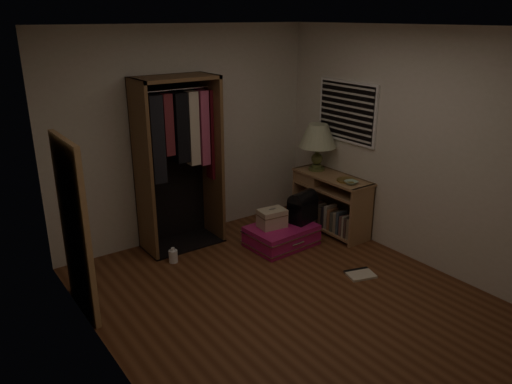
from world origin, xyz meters
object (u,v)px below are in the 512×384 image
Objects in this scene: floor_mirror at (75,228)px; pink_suitcase at (282,235)px; train_case at (272,218)px; table_lamp at (318,137)px; open_wardrobe at (180,148)px; white_jug at (173,256)px; black_bag at (303,206)px; console_bookshelf at (329,201)px.

floor_mirror is 2.54m from pink_suitcase.
floor_mirror is 2.37m from train_case.
floor_mirror is at bearing 177.26° from pink_suitcase.
table_lamp reaches higher than train_case.
train_case is (2.32, 0.06, -0.48)m from floor_mirror.
open_wardrobe reaches higher than pink_suitcase.
open_wardrobe reaches higher than white_jug.
open_wardrobe reaches higher than black_bag.
pink_suitcase reaches higher than white_jug.
open_wardrobe is 1.66m from black_bag.
pink_suitcase is 0.27m from train_case.
open_wardrobe is 1.26m from white_jug.
black_bag is 1.69m from white_jug.
floor_mirror is 4.27× the size of black_bag.
console_bookshelf reaches higher than pink_suitcase.
floor_mirror is (-3.24, -0.04, 0.46)m from console_bookshelf.
console_bookshelf is 3.18× the size of train_case.
floor_mirror reaches higher than table_lamp.
table_lamp is at bearing 89.09° from console_bookshelf.
black_bag is (2.74, -0.02, -0.40)m from floor_mirror.
open_wardrobe is 2.40× the size of pink_suitcase.
white_jug is at bearing 152.89° from black_bag.
floor_mirror reaches higher than train_case.
white_jug is (-1.19, 0.31, -0.29)m from train_case.
white_jug is at bearing 161.39° from pink_suitcase.
pink_suitcase is (2.43, 0.01, -0.72)m from floor_mirror.
open_wardrobe is at bearing 137.98° from pink_suitcase.
console_bookshelf is 0.85m from pink_suitcase.
floor_mirror reaches higher than white_jug.
open_wardrobe reaches higher than train_case.
white_jug is at bearing 178.26° from table_lamp.
table_lamp is (0.81, 0.30, 1.07)m from pink_suitcase.
white_jug is (-2.11, 0.33, -0.32)m from console_bookshelf.
pink_suitcase is 2.43× the size of train_case.
train_case is at bearing -40.53° from open_wardrobe.
train_case is at bearing 1.49° from floor_mirror.
console_bookshelf is 0.85m from table_lamp.
black_bag is at bearing -32.13° from open_wardrobe.
table_lamp is (3.24, 0.31, 0.35)m from floor_mirror.
table_lamp is 2.39m from white_jug.
floor_mirror is 4.83× the size of train_case.
train_case is at bearing -14.67° from white_jug.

